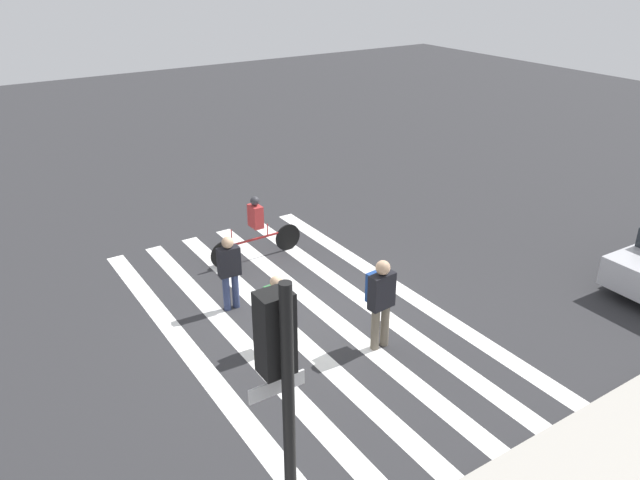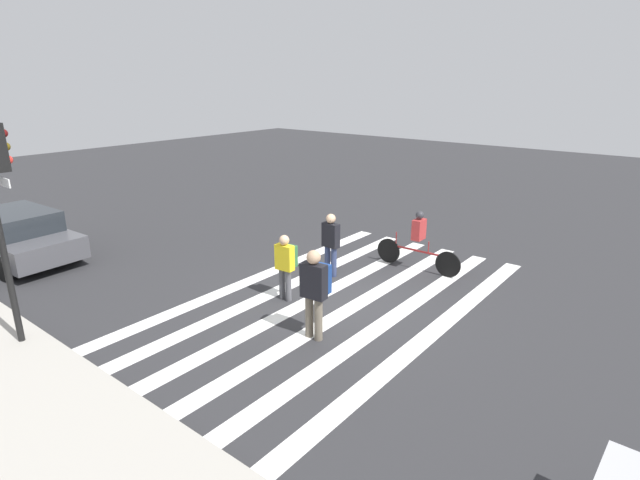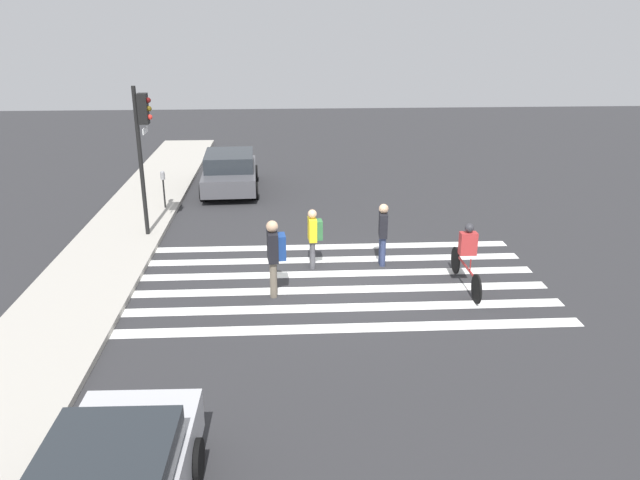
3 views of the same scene
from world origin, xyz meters
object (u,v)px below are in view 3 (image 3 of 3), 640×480
object	(u,v)px
pedestrian_adult_tall_backpack	(275,252)
pedestrian_adult_blue_shirt	(383,231)
traffic_light	(143,134)
parking_meter	(163,181)
cyclist_far_lane	(467,254)
pedestrian_adult_yellow_jacket	(314,234)
car_parked_far_curb	(230,171)

from	to	relation	value
pedestrian_adult_tall_backpack	pedestrian_adult_blue_shirt	bearing A→B (deg)	-63.37
traffic_light	parking_meter	size ratio (longest dim) A/B	3.15
parking_meter	pedestrian_adult_tall_backpack	xyz separation A→B (m)	(-6.84, -3.79, 0.04)
parking_meter	cyclist_far_lane	size ratio (longest dim) A/B	0.57
pedestrian_adult_blue_shirt	pedestrian_adult_tall_backpack	xyz separation A→B (m)	(-1.76, 2.80, 0.14)
parking_meter	cyclist_far_lane	bearing A→B (deg)	-128.40
parking_meter	cyclist_far_lane	xyz separation A→B (m)	(-6.64, -8.38, -0.18)
traffic_light	pedestrian_adult_tall_backpack	distance (m)	5.94
traffic_light	cyclist_far_lane	bearing A→B (deg)	-115.65
pedestrian_adult_yellow_jacket	car_parked_far_curb	bearing A→B (deg)	15.56
cyclist_far_lane	pedestrian_adult_blue_shirt	bearing A→B (deg)	48.25
traffic_light	cyclist_far_lane	xyz separation A→B (m)	(-3.98, -8.29, -2.23)
pedestrian_adult_tall_backpack	cyclist_far_lane	distance (m)	4.60
parking_meter	pedestrian_adult_tall_backpack	distance (m)	7.82
pedestrian_adult_yellow_jacket	pedestrian_adult_blue_shirt	world-z (taller)	pedestrian_adult_blue_shirt
pedestrian_adult_tall_backpack	cyclist_far_lane	size ratio (longest dim) A/B	0.75
car_parked_far_curb	parking_meter	bearing A→B (deg)	139.68
car_parked_far_curb	cyclist_far_lane	bearing A→B (deg)	-147.78
parking_meter	cyclist_far_lane	distance (m)	10.69
traffic_light	pedestrian_adult_blue_shirt	world-z (taller)	traffic_light
parking_meter	traffic_light	bearing A→B (deg)	-178.15
traffic_light	car_parked_far_curb	size ratio (longest dim) A/B	1.03
traffic_light	cyclist_far_lane	size ratio (longest dim) A/B	1.80
car_parked_far_curb	pedestrian_adult_tall_backpack	bearing A→B (deg)	-171.73
pedestrian_adult_yellow_jacket	pedestrian_adult_tall_backpack	bearing A→B (deg)	145.27
parking_meter	car_parked_far_curb	bearing A→B (deg)	-37.73
parking_meter	car_parked_far_curb	size ratio (longest dim) A/B	0.33
parking_meter	pedestrian_adult_blue_shirt	size ratio (longest dim) A/B	0.84
pedestrian_adult_blue_shirt	traffic_light	bearing A→B (deg)	74.78
parking_meter	pedestrian_adult_yellow_jacket	size ratio (longest dim) A/B	0.89
traffic_light	pedestrian_adult_blue_shirt	bearing A→B (deg)	-110.43
pedestrian_adult_tall_backpack	car_parked_far_curb	bearing A→B (deg)	5.29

